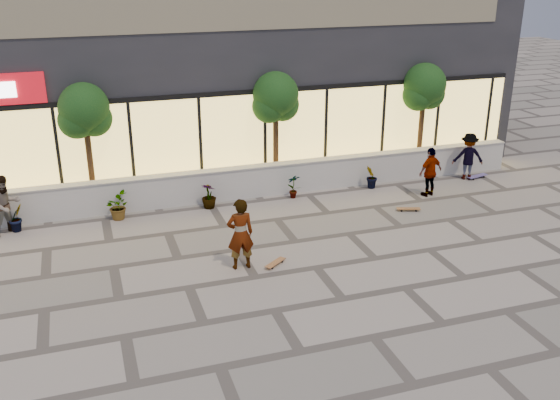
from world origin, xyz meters
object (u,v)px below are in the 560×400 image
object	(u,v)px
skater_right_far	(468,156)
skateboard_center	(275,263)
tree_mideast	(276,100)
skater_center	(240,234)
skater_right_near	(430,172)
tree_east	(424,90)
skater_left	(6,205)
skateboard_right_far	(477,176)
skateboard_right_near	(408,209)
tree_midwest	(85,114)

from	to	relation	value
skater_right_far	skateboard_center	xyz separation A→B (m)	(-8.47, -4.22, -0.76)
skater_right_far	tree_mideast	bearing A→B (deg)	8.55
skater_center	skater_right_near	distance (m)	7.79
tree_east	skater_right_near	xyz separation A→B (m)	(-1.00, -2.45, -2.17)
skater_left	skateboard_center	world-z (taller)	skater_left
skater_left	skater_right_far	size ratio (longest dim) A/B	1.05
skater_center	skateboard_right_far	distance (m)	10.54
skater_center	skateboard_right_near	world-z (taller)	skater_center
tree_mideast	skateboard_right_far	xyz separation A→B (m)	(7.04, -1.50, -2.90)
skater_right_near	skateboard_center	xyz separation A→B (m)	(-6.33, -3.17, -0.75)
skater_left	skateboard_right_far	distance (m)	15.45
tree_east	skater_left	size ratio (longest dim) A/B	2.25
skater_center	skater_right_far	xyz separation A→B (m)	(9.33, 4.06, -0.10)
tree_east	skater_right_far	world-z (taller)	tree_east
skater_center	skater_right_near	world-z (taller)	skater_center
tree_mideast	skater_center	size ratio (longest dim) A/B	2.10
skater_center	skateboard_center	distance (m)	1.23
skater_left	tree_east	bearing A→B (deg)	-25.74
tree_midwest	skater_right_near	xyz separation A→B (m)	(10.50, -2.45, -2.17)
tree_midwest	tree_mideast	distance (m)	6.00
tree_midwest	skateboard_center	distance (m)	7.58
skater_center	skater_right_far	bearing A→B (deg)	-155.84
tree_mideast	skateboard_center	world-z (taller)	tree_mideast
tree_mideast	skater_right_far	distance (m)	7.12
skater_right_near	skateboard_right_far	bearing A→B (deg)	-175.28
tree_midwest	skater_center	world-z (taller)	tree_midwest
skateboard_center	skateboard_right_far	world-z (taller)	skateboard_right_far
tree_midwest	skateboard_right_far	bearing A→B (deg)	-6.56
tree_east	skateboard_right_far	xyz separation A→B (m)	(1.54, -1.50, -2.90)
tree_midwest	skateboard_center	world-z (taller)	tree_midwest
tree_mideast	tree_east	xyz separation A→B (m)	(5.50, 0.00, 0.00)
skater_right_near	skater_left	bearing A→B (deg)	-20.42
skater_right_far	skateboard_right_near	bearing A→B (deg)	51.21
tree_east	skater_right_near	distance (m)	3.42
tree_midwest	skateboard_right_near	size ratio (longest dim) A/B	5.22
tree_mideast	skateboard_right_near	distance (m)	5.53
tree_east	skateboard_right_near	xyz separation A→B (m)	(-2.29, -3.44, -2.91)
tree_east	skateboard_center	distance (m)	9.68
skater_right_near	skater_right_far	bearing A→B (deg)	-169.66
skater_right_near	tree_midwest	bearing A→B (deg)	-28.90
skateboard_right_near	skateboard_right_far	distance (m)	4.29
tree_midwest	skater_center	size ratio (longest dim) A/B	2.10
skater_center	skateboard_right_near	bearing A→B (deg)	-160.46
skater_center	skater_left	distance (m)	7.00
tree_midwest	skater_center	bearing A→B (deg)	-58.76
tree_east	skateboard_center	size ratio (longest dim) A/B	5.81
tree_midwest	skateboard_center	xyz separation A→B (m)	(4.17, -5.62, -2.91)
skater_right_near	skater_right_far	distance (m)	2.38
tree_midwest	skateboard_right_near	distance (m)	10.25
tree_midwest	skater_left	bearing A→B (deg)	-149.62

